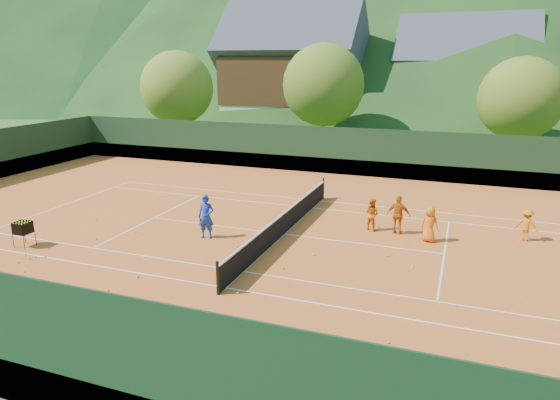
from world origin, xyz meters
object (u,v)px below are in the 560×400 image
(student_c, at_px, (430,224))
(chalet_left, at_px, (293,75))
(student_b, at_px, (398,215))
(student_d, at_px, (527,225))
(ball_hopper, at_px, (23,228))
(tennis_net, at_px, (284,223))
(coach, at_px, (206,217))
(chalet_mid, at_px, (463,83))
(student_a, at_px, (372,214))

(student_c, xyz_separation_m, chalet_left, (-15.73, 28.80, 4.91))
(student_b, xyz_separation_m, student_d, (4.93, 0.96, -0.16))
(student_b, distance_m, ball_hopper, 14.95)
(student_d, distance_m, tennis_net, 9.73)
(ball_hopper, xyz_separation_m, chalet_left, (-1.01, 34.88, 4.88))
(coach, distance_m, tennis_net, 3.23)
(student_c, bearing_deg, student_b, -5.96)
(coach, xyz_separation_m, student_d, (12.16, 4.22, -0.25))
(student_b, relative_size, chalet_mid, 0.13)
(chalet_left, bearing_deg, student_a, -64.73)
(ball_hopper, bearing_deg, coach, 28.39)
(student_a, distance_m, tennis_net, 3.78)
(student_a, xyz_separation_m, student_c, (2.43, -0.64, 0.02))
(student_d, bearing_deg, coach, 32.55)
(coach, height_order, chalet_mid, chalet_mid)
(tennis_net, height_order, ball_hopper, tennis_net)
(student_a, height_order, student_b, student_b)
(student_a, distance_m, student_c, 2.52)
(student_c, xyz_separation_m, chalet_mid, (0.27, 32.80, 4.25))
(tennis_net, relative_size, ball_hopper, 12.07)
(tennis_net, height_order, chalet_left, chalet_left)
(student_a, distance_m, student_b, 1.15)
(student_d, bearing_deg, ball_hopper, 35.82)
(student_a, distance_m, chalet_mid, 32.56)
(chalet_left, bearing_deg, student_c, -61.36)
(tennis_net, relative_size, chalet_left, 0.87)
(coach, relative_size, student_a, 1.30)
(student_c, bearing_deg, student_d, -142.09)
(student_c, height_order, ball_hopper, student_c)
(student_b, bearing_deg, coach, 27.06)
(tennis_net, relative_size, chalet_mid, 0.95)
(student_b, relative_size, chalet_left, 0.12)
(chalet_left, xyz_separation_m, chalet_mid, (16.00, 4.00, -0.66))
(student_c, height_order, student_d, student_c)
(student_c, bearing_deg, student_a, 1.09)
(coach, xyz_separation_m, chalet_left, (-7.19, 31.54, 4.72))
(student_a, height_order, chalet_left, chalet_left)
(tennis_net, bearing_deg, coach, -151.21)
(student_a, height_order, tennis_net, student_a)
(student_a, height_order, chalet_mid, chalet_mid)
(student_b, xyz_separation_m, student_c, (1.30, -0.52, -0.10))
(student_b, bearing_deg, student_a, -3.19)
(student_b, bearing_deg, student_d, -166.20)
(coach, relative_size, chalet_left, 0.13)
(coach, bearing_deg, tennis_net, 18.23)
(student_a, xyz_separation_m, chalet_mid, (2.71, 32.17, 4.27))
(coach, xyz_separation_m, tennis_net, (2.81, 1.54, -0.40))
(student_c, bearing_deg, ball_hopper, 38.23)
(student_d, xyz_separation_m, tennis_net, (-9.36, -2.67, -0.16))
(student_a, height_order, ball_hopper, student_a)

